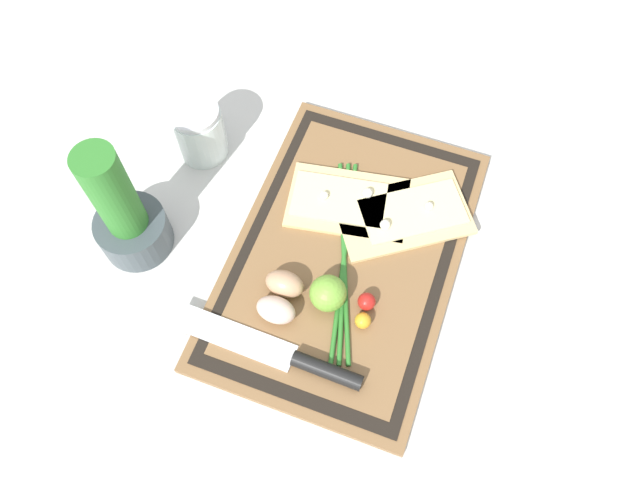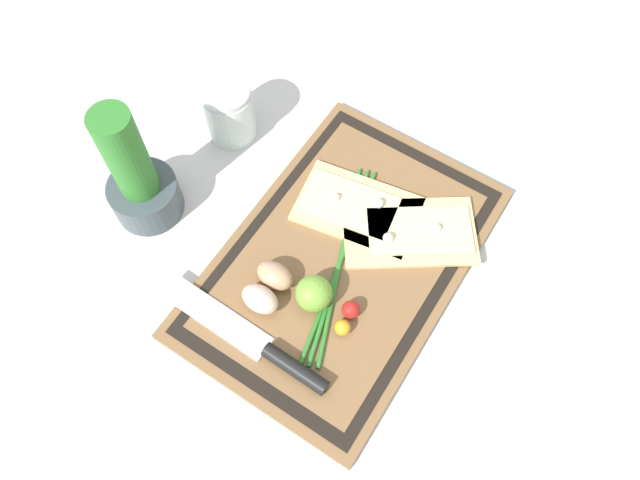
{
  "view_description": "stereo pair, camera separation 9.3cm",
  "coord_description": "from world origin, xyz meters",
  "px_view_note": "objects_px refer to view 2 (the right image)",
  "views": [
    {
      "loc": [
        -0.39,
        -0.1,
        0.86
      ],
      "look_at": [
        0.0,
        0.04,
        0.03
      ],
      "focal_mm": 35.0,
      "sensor_mm": 36.0,
      "label": 1
    },
    {
      "loc": [
        -0.35,
        -0.19,
        0.86
      ],
      "look_at": [
        0.0,
        0.04,
        0.03
      ],
      "focal_mm": 35.0,
      "sensor_mm": 36.0,
      "label": 2
    }
  ],
  "objects_px": {
    "pizza_slice_far": "(356,208)",
    "lime": "(312,293)",
    "pizza_slice_near": "(412,232)",
    "cherry_tomato_red": "(351,310)",
    "herb_pot": "(138,180)",
    "egg_pink": "(260,299)",
    "knife": "(270,352)",
    "cherry_tomato_yellow": "(342,328)",
    "egg_brown": "(275,276)",
    "sauce_jar": "(230,115)"
  },
  "relations": [
    {
      "from": "pizza_slice_far",
      "to": "lime",
      "type": "distance_m",
      "value": 0.17
    },
    {
      "from": "pizza_slice_near",
      "to": "cherry_tomato_red",
      "type": "distance_m",
      "value": 0.16
    },
    {
      "from": "herb_pot",
      "to": "cherry_tomato_red",
      "type": "bearing_deg",
      "value": -87.66
    },
    {
      "from": "egg_pink",
      "to": "lime",
      "type": "xyz_separation_m",
      "value": [
        0.05,
        -0.06,
        0.01
      ]
    },
    {
      "from": "pizza_slice_near",
      "to": "pizza_slice_far",
      "type": "height_order",
      "value": "same"
    },
    {
      "from": "pizza_slice_far",
      "to": "knife",
      "type": "relative_size",
      "value": 0.72
    },
    {
      "from": "cherry_tomato_yellow",
      "to": "herb_pot",
      "type": "relative_size",
      "value": 0.1
    },
    {
      "from": "knife",
      "to": "cherry_tomato_red",
      "type": "xyz_separation_m",
      "value": [
        0.11,
        -0.06,
        0.0
      ]
    },
    {
      "from": "pizza_slice_near",
      "to": "egg_brown",
      "type": "distance_m",
      "value": 0.22
    },
    {
      "from": "cherry_tomato_yellow",
      "to": "herb_pot",
      "type": "distance_m",
      "value": 0.37
    },
    {
      "from": "lime",
      "to": "cherry_tomato_yellow",
      "type": "bearing_deg",
      "value": -105.04
    },
    {
      "from": "lime",
      "to": "sauce_jar",
      "type": "bearing_deg",
      "value": 56.49
    },
    {
      "from": "pizza_slice_far",
      "to": "lime",
      "type": "height_order",
      "value": "lime"
    },
    {
      "from": "egg_brown",
      "to": "lime",
      "type": "relative_size",
      "value": 1.07
    },
    {
      "from": "herb_pot",
      "to": "pizza_slice_far",
      "type": "bearing_deg",
      "value": -59.46
    },
    {
      "from": "knife",
      "to": "cherry_tomato_yellow",
      "type": "height_order",
      "value": "cherry_tomato_yellow"
    },
    {
      "from": "cherry_tomato_yellow",
      "to": "cherry_tomato_red",
      "type": "bearing_deg",
      "value": 7.79
    },
    {
      "from": "pizza_slice_far",
      "to": "egg_pink",
      "type": "relative_size",
      "value": 3.54
    },
    {
      "from": "knife",
      "to": "sauce_jar",
      "type": "distance_m",
      "value": 0.4
    },
    {
      "from": "knife",
      "to": "egg_brown",
      "type": "bearing_deg",
      "value": 30.59
    },
    {
      "from": "herb_pot",
      "to": "knife",
      "type": "bearing_deg",
      "value": -107.91
    },
    {
      "from": "pizza_slice_far",
      "to": "cherry_tomato_yellow",
      "type": "bearing_deg",
      "value": -154.1
    },
    {
      "from": "egg_brown",
      "to": "herb_pot",
      "type": "height_order",
      "value": "herb_pot"
    },
    {
      "from": "herb_pot",
      "to": "sauce_jar",
      "type": "relative_size",
      "value": 2.22
    },
    {
      "from": "lime",
      "to": "egg_pink",
      "type": "bearing_deg",
      "value": 128.07
    },
    {
      "from": "cherry_tomato_yellow",
      "to": "sauce_jar",
      "type": "height_order",
      "value": "sauce_jar"
    },
    {
      "from": "egg_pink",
      "to": "herb_pot",
      "type": "bearing_deg",
      "value": 80.05
    },
    {
      "from": "egg_pink",
      "to": "pizza_slice_near",
      "type": "bearing_deg",
      "value": -30.15
    },
    {
      "from": "pizza_slice_near",
      "to": "pizza_slice_far",
      "type": "relative_size",
      "value": 1.14
    },
    {
      "from": "cherry_tomato_red",
      "to": "lime",
      "type": "bearing_deg",
      "value": 102.06
    },
    {
      "from": "lime",
      "to": "egg_brown",
      "type": "bearing_deg",
      "value": 94.47
    },
    {
      "from": "cherry_tomato_red",
      "to": "cherry_tomato_yellow",
      "type": "height_order",
      "value": "cherry_tomato_red"
    },
    {
      "from": "cherry_tomato_yellow",
      "to": "sauce_jar",
      "type": "relative_size",
      "value": 0.23
    },
    {
      "from": "egg_brown",
      "to": "cherry_tomato_red",
      "type": "distance_m",
      "value": 0.12
    },
    {
      "from": "knife",
      "to": "cherry_tomato_red",
      "type": "height_order",
      "value": "cherry_tomato_red"
    },
    {
      "from": "cherry_tomato_red",
      "to": "sauce_jar",
      "type": "distance_m",
      "value": 0.38
    },
    {
      "from": "lime",
      "to": "herb_pot",
      "type": "distance_m",
      "value": 0.31
    },
    {
      "from": "egg_pink",
      "to": "pizza_slice_far",
      "type": "bearing_deg",
      "value": -8.93
    },
    {
      "from": "egg_pink",
      "to": "sauce_jar",
      "type": "bearing_deg",
      "value": 43.9
    },
    {
      "from": "pizza_slice_near",
      "to": "herb_pot",
      "type": "distance_m",
      "value": 0.42
    },
    {
      "from": "knife",
      "to": "cherry_tomato_yellow",
      "type": "relative_size",
      "value": 11.94
    },
    {
      "from": "pizza_slice_near",
      "to": "cherry_tomato_yellow",
      "type": "relative_size",
      "value": 9.82
    },
    {
      "from": "egg_brown",
      "to": "cherry_tomato_yellow",
      "type": "bearing_deg",
      "value": -95.35
    },
    {
      "from": "pizza_slice_near",
      "to": "sauce_jar",
      "type": "relative_size",
      "value": 2.25
    },
    {
      "from": "knife",
      "to": "lime",
      "type": "distance_m",
      "value": 0.1
    },
    {
      "from": "cherry_tomato_yellow",
      "to": "pizza_slice_near",
      "type": "bearing_deg",
      "value": -2.18
    },
    {
      "from": "knife",
      "to": "cherry_tomato_red",
      "type": "relative_size",
      "value": 10.74
    },
    {
      "from": "egg_pink",
      "to": "sauce_jar",
      "type": "height_order",
      "value": "sauce_jar"
    },
    {
      "from": "cherry_tomato_red",
      "to": "cherry_tomato_yellow",
      "type": "distance_m",
      "value": 0.03
    },
    {
      "from": "cherry_tomato_yellow",
      "to": "sauce_jar",
      "type": "xyz_separation_m",
      "value": [
        0.2,
        0.34,
        0.02
      ]
    }
  ]
}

